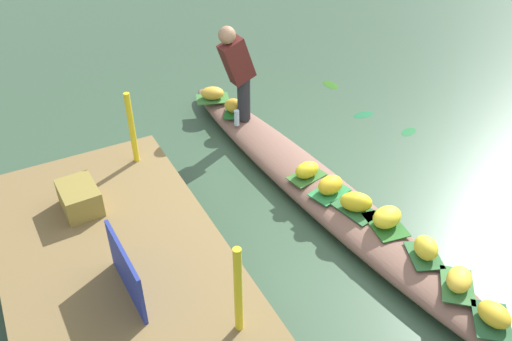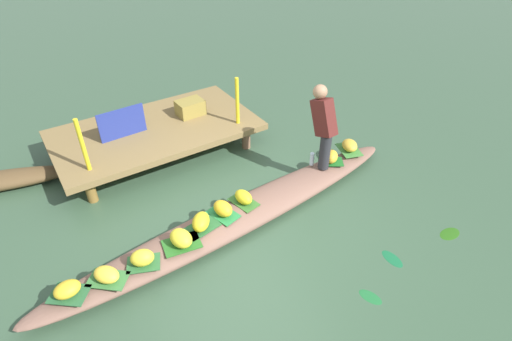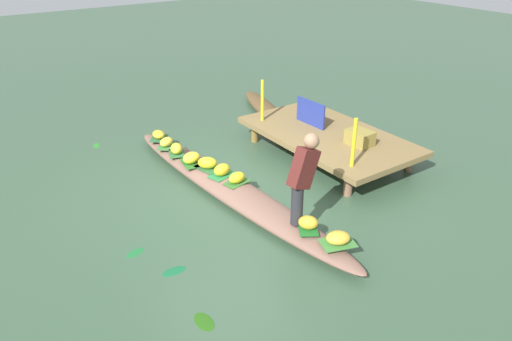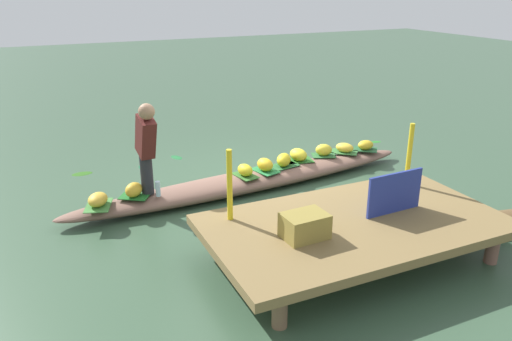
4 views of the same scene
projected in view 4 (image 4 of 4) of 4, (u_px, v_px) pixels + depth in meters
canal_water at (251, 188)px, 7.37m from camera, size 40.00×40.00×0.00m
dock_platform at (355, 226)px, 5.41m from camera, size 3.20×1.80×0.44m
vendor_boat at (251, 181)px, 7.33m from camera, size 5.50×1.04×0.25m
leaf_mat_0 at (284, 166)px, 7.55m from camera, size 0.48×0.34×0.01m
banana_bunch_0 at (284, 160)px, 7.51m from camera, size 0.36×0.37×0.19m
leaf_mat_1 at (298, 160)px, 7.77m from camera, size 0.48×0.36×0.01m
banana_bunch_1 at (298, 155)px, 7.74m from camera, size 0.28×0.35×0.19m
leaf_mat_2 at (245, 175)px, 7.17m from camera, size 0.31×0.43×0.01m
banana_bunch_2 at (245, 170)px, 7.14m from camera, size 0.22×0.30×0.17m
leaf_mat_3 at (365, 149)px, 8.28m from camera, size 0.47×0.45×0.01m
banana_bunch_3 at (366, 145)px, 8.26m from camera, size 0.28×0.22×0.15m
leaf_mat_4 at (323, 155)px, 8.00m from camera, size 0.44×0.38×0.01m
banana_bunch_4 at (324, 150)px, 7.96m from camera, size 0.32×0.28×0.19m
leaf_mat_5 at (265, 171)px, 7.35m from camera, size 0.36×0.45×0.01m
banana_bunch_5 at (265, 165)px, 7.32m from camera, size 0.24×0.31×0.19m
leaf_mat_6 at (134, 196)px, 6.47m from camera, size 0.44×0.40×0.01m
banana_bunch_6 at (134, 190)px, 6.44m from camera, size 0.32×0.31×0.19m
leaf_mat_7 at (344, 152)px, 8.15m from camera, size 0.48×0.47×0.01m
banana_bunch_7 at (345, 148)px, 8.13m from camera, size 0.33×0.36×0.15m
leaf_mat_8 at (99, 205)px, 6.21m from camera, size 0.41×0.50×0.01m
banana_bunch_8 at (98, 199)px, 6.18m from camera, size 0.34×0.37×0.16m
vendor_person at (146, 144)px, 6.27m from camera, size 0.22×0.45×1.23m
water_bottle at (158, 189)px, 6.46m from camera, size 0.06×0.06×0.20m
market_banner at (395, 193)px, 5.51m from camera, size 0.72×0.06×0.47m
railing_post_west at (409, 154)px, 6.23m from camera, size 0.06×0.06×0.79m
railing_post_east at (230, 185)px, 5.29m from camera, size 0.06×0.06×0.79m
produce_crate at (305, 226)px, 5.00m from camera, size 0.45×0.34×0.25m
drifting_plant_0 at (144, 167)px, 8.20m from camera, size 0.17×0.31×0.01m
drifting_plant_1 at (375, 142)px, 9.50m from camera, size 0.26×0.17×0.01m
drifting_plant_2 at (176, 157)px, 8.66m from camera, size 0.22×0.30×0.01m
drifting_plant_3 at (82, 174)px, 7.93m from camera, size 0.32×0.19×0.01m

